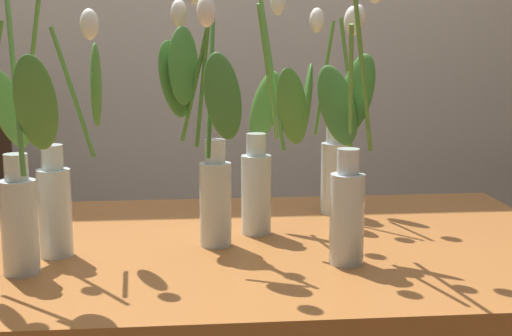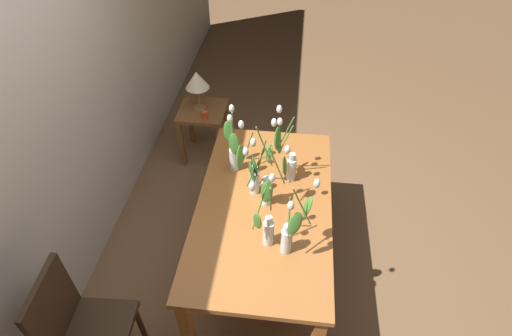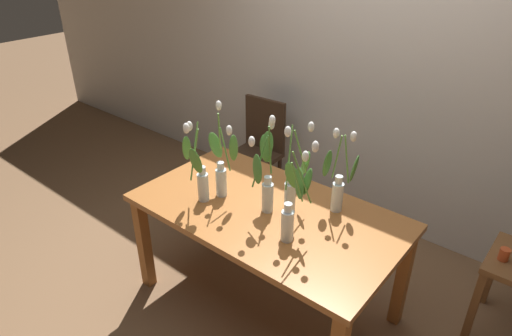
{
  "view_description": "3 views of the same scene",
  "coord_description": "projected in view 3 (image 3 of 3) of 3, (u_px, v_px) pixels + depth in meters",
  "views": [
    {
      "loc": [
        -0.05,
        -1.53,
        1.18
      ],
      "look_at": [
        0.1,
        -0.01,
        0.91
      ],
      "focal_mm": 51.31,
      "sensor_mm": 36.0,
      "label": 1
    },
    {
      "loc": [
        -1.85,
        -0.16,
        2.75
      ],
      "look_at": [
        0.05,
        0.06,
        1.01
      ],
      "focal_mm": 28.49,
      "sensor_mm": 36.0,
      "label": 2
    },
    {
      "loc": [
        1.34,
        -1.74,
        2.22
      ],
      "look_at": [
        -0.07,
        -0.02,
        1.0
      ],
      "focal_mm": 31.12,
      "sensor_mm": 36.0,
      "label": 3
    }
  ],
  "objects": [
    {
      "name": "tulip_vase_0",
      "position": [
        339.0,
        184.0,
        2.55
      ],
      "size": [
        0.19,
        0.15,
        0.52
      ],
      "color": "silver",
      "rests_on": "dining_table"
    },
    {
      "name": "tulip_vase_3",
      "position": [
        266.0,
        177.0,
        2.53
      ],
      "size": [
        0.19,
        0.28,
        0.57
      ],
      "color": "silver",
      "rests_on": "dining_table"
    },
    {
      "name": "ground_plane",
      "position": [
        266.0,
        300.0,
        2.99
      ],
      "size": [
        18.0,
        18.0,
        0.0
      ],
      "primitive_type": "plane",
      "color": "brown"
    },
    {
      "name": "tulip_vase_2",
      "position": [
        293.0,
        209.0,
        2.31
      ],
      "size": [
        0.15,
        0.17,
        0.57
      ],
      "color": "silver",
      "rests_on": "dining_table"
    },
    {
      "name": "tulip_vase_5",
      "position": [
        199.0,
        174.0,
        2.62
      ],
      "size": [
        0.21,
        0.19,
        0.57
      ],
      "color": "silver",
      "rests_on": "dining_table"
    },
    {
      "name": "pillar_candle",
      "position": [
        504.0,
        254.0,
        2.51
      ],
      "size": [
        0.06,
        0.06,
        0.07
      ],
      "primitive_type": "cylinder",
      "color": "#CC4C23",
      "rests_on": "side_table"
    },
    {
      "name": "room_wall_rear",
      "position": [
        383.0,
        60.0,
        3.28
      ],
      "size": [
        9.0,
        0.1,
        2.7
      ],
      "primitive_type": "cube",
      "color": "beige",
      "rests_on": "ground"
    },
    {
      "name": "tulip_vase_4",
      "position": [
        222.0,
        168.0,
        2.7
      ],
      "size": [
        0.25,
        0.14,
        0.58
      ],
      "color": "silver",
      "rests_on": "dining_table"
    },
    {
      "name": "tulip_vase_1",
      "position": [
        293.0,
        185.0,
        2.54
      ],
      "size": [
        0.15,
        0.26,
        0.59
      ],
      "color": "silver",
      "rests_on": "dining_table"
    },
    {
      "name": "dining_chair",
      "position": [
        258.0,
        146.0,
        3.88
      ],
      "size": [
        0.42,
        0.42,
        0.93
      ],
      "color": "#382619",
      "rests_on": "ground"
    },
    {
      "name": "dining_table",
      "position": [
        267.0,
        221.0,
        2.68
      ],
      "size": [
        1.6,
        0.9,
        0.74
      ],
      "color": "#A3602D",
      "rests_on": "ground"
    }
  ]
}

